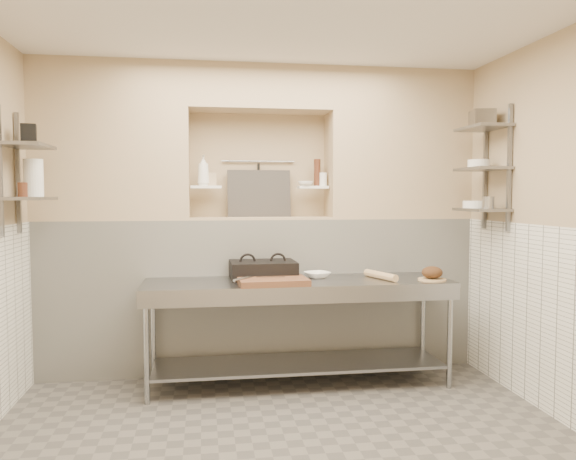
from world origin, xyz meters
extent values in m
cube|color=#5E5953|center=(0.00, 0.00, -0.05)|extent=(4.00, 3.90, 0.10)
cube|color=tan|center=(0.00, 2.00, 1.40)|extent=(4.00, 0.10, 2.80)
cube|color=tan|center=(0.00, -2.00, 1.40)|extent=(4.00, 0.10, 2.80)
cube|color=white|center=(0.00, 1.75, 0.70)|extent=(4.00, 0.40, 1.40)
cube|color=tan|center=(0.00, 1.75, 1.41)|extent=(1.30, 0.40, 0.02)
cube|color=tan|center=(-1.33, 1.75, 2.10)|extent=(1.35, 0.40, 1.40)
cube|color=tan|center=(1.33, 1.75, 2.10)|extent=(1.35, 0.40, 1.40)
cube|color=tan|center=(0.00, 1.75, 2.60)|extent=(1.30, 0.40, 0.40)
cube|color=white|center=(1.99, 0.00, 0.70)|extent=(0.02, 3.90, 1.40)
cube|color=white|center=(-0.50, 1.75, 1.70)|extent=(0.28, 0.16, 0.02)
cube|color=white|center=(0.50, 1.75, 1.70)|extent=(0.28, 0.16, 0.02)
cylinder|color=gray|center=(0.00, 1.92, 1.95)|extent=(0.70, 0.02, 0.02)
cylinder|color=black|center=(0.00, 1.90, 1.78)|extent=(0.02, 0.02, 0.30)
cube|color=#383330|center=(0.00, 1.85, 1.64)|extent=(0.60, 0.08, 0.45)
cube|color=slate|center=(-1.98, 1.25, 1.80)|extent=(0.03, 0.03, 0.95)
cube|color=slate|center=(-1.98, 0.85, 1.80)|extent=(0.03, 0.03, 0.95)
cube|color=slate|center=(-1.84, 1.05, 1.60)|extent=(0.30, 0.50, 0.02)
cube|color=slate|center=(-1.84, 1.05, 2.00)|extent=(0.30, 0.50, 0.03)
cube|color=slate|center=(1.98, 1.25, 1.85)|extent=(0.03, 0.03, 1.05)
cube|color=slate|center=(1.98, 0.85, 1.85)|extent=(0.03, 0.03, 1.05)
cube|color=slate|center=(1.84, 1.05, 1.50)|extent=(0.30, 0.50, 0.02)
cube|color=slate|center=(1.84, 1.05, 1.85)|extent=(0.30, 0.50, 0.02)
cube|color=slate|center=(1.84, 1.05, 2.20)|extent=(0.30, 0.50, 0.03)
cube|color=gray|center=(0.27, 1.20, 0.88)|extent=(2.60, 0.70, 0.04)
cube|color=gray|center=(0.27, 1.20, 0.18)|extent=(2.45, 0.60, 0.03)
cube|color=gray|center=(0.27, 0.87, 0.82)|extent=(2.60, 0.02, 0.12)
cylinder|color=gray|center=(-0.97, 0.91, 0.43)|extent=(0.04, 0.04, 0.86)
cylinder|color=gray|center=(-0.97, 1.49, 0.43)|extent=(0.04, 0.04, 0.86)
cylinder|color=gray|center=(1.51, 0.91, 0.43)|extent=(0.04, 0.04, 0.86)
cylinder|color=gray|center=(1.51, 1.49, 0.43)|extent=(0.04, 0.04, 0.86)
cube|color=black|center=(-0.02, 1.34, 0.95)|extent=(0.57, 0.42, 0.10)
cube|color=black|center=(-0.02, 1.34, 1.03)|extent=(0.57, 0.42, 0.05)
cube|color=brown|center=(0.03, 1.04, 0.93)|extent=(0.58, 0.42, 0.05)
cube|color=gray|center=(0.02, 1.10, 0.95)|extent=(0.24, 0.05, 0.01)
cylinder|color=gray|center=(-0.21, 1.00, 0.96)|extent=(0.18, 0.22, 0.02)
imported|color=white|center=(0.46, 1.32, 0.93)|extent=(0.28, 0.28, 0.05)
cylinder|color=tan|center=(0.99, 1.17, 0.93)|extent=(0.19, 0.42, 0.06)
cylinder|color=tan|center=(1.40, 1.04, 0.91)|extent=(0.24, 0.24, 0.01)
ellipsoid|color=#4C2D19|center=(1.40, 1.04, 0.97)|extent=(0.18, 0.18, 0.11)
imported|color=white|center=(-0.52, 1.74, 1.85)|extent=(0.12, 0.12, 0.28)
cube|color=tan|center=(-0.45, 1.77, 1.77)|extent=(0.08, 0.08, 0.12)
imported|color=white|center=(0.42, 1.71, 1.73)|extent=(0.14, 0.14, 0.04)
cylinder|color=#482417|center=(0.54, 1.75, 1.82)|extent=(0.06, 0.06, 0.21)
cylinder|color=#482417|center=(0.55, 1.78, 1.84)|extent=(0.06, 0.06, 0.25)
cylinder|color=white|center=(0.60, 1.74, 1.77)|extent=(0.07, 0.07, 0.12)
cylinder|color=white|center=(-1.84, 1.18, 1.76)|extent=(0.15, 0.15, 0.29)
cylinder|color=#482417|center=(-1.84, 0.90, 1.67)|extent=(0.07, 0.07, 0.11)
cube|color=black|center=(-1.84, 1.09, 2.09)|extent=(0.13, 0.13, 0.15)
cylinder|color=white|center=(1.84, 1.16, 1.54)|extent=(0.21, 0.21, 0.06)
cylinder|color=gray|center=(1.84, 0.94, 1.56)|extent=(0.10, 0.10, 0.10)
cylinder|color=white|center=(1.84, 1.11, 1.90)|extent=(0.19, 0.19, 0.07)
cube|color=gray|center=(1.84, 1.07, 2.28)|extent=(0.22, 0.25, 0.14)
camera|label=1|loc=(-0.52, -3.47, 1.62)|focal=35.00mm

